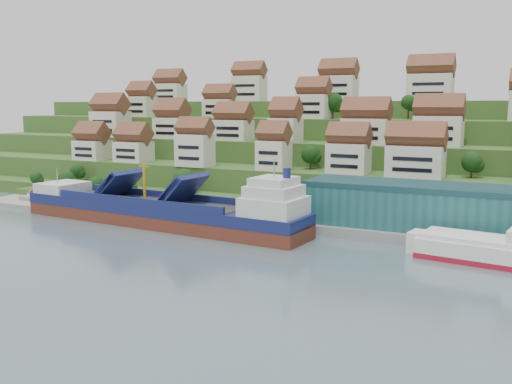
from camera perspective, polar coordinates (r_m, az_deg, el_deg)
The scene contains 11 objects.
ground at distance 136.13m, azimuth -5.58°, elevation -3.91°, with size 300.00×300.00×0.00m, color slate.
quay at distance 140.06m, azimuth 4.67°, elevation -3.08°, with size 180.00×14.00×2.20m, color gray.
pebble_beach at distance 181.52m, azimuth -19.20°, elevation -1.02°, with size 45.00×20.00×1.00m, color gray.
hillside at distance 228.01m, azimuth 8.39°, elevation 3.83°, with size 260.00×128.00×31.00m.
hillside_village at distance 186.78m, azimuth 4.30°, elevation 7.06°, with size 156.10×63.46×29.72m.
hillside_trees at distance 177.23m, azimuth -0.71°, elevation 4.48°, with size 134.16×62.05×30.72m.
warehouse at distance 132.57m, azimuth 17.97°, elevation -1.46°, with size 60.00×15.00×10.00m, color #215B5A.
flagpole at distance 135.16m, azimuth 3.17°, elevation -0.99°, with size 1.28×0.16×8.00m.
beach_huts at distance 181.85m, azimuth -19.94°, elevation -0.53°, with size 14.40×3.70×2.20m.
cargo_ship at distance 142.42m, azimuth -9.10°, elevation -2.03°, with size 81.05×18.05×17.86m.
second_ship at distance 117.09m, azimuth 22.71°, elevation -5.46°, with size 27.78×13.33×7.75m.
Camera 1 is at (71.08, -112.27, 29.58)m, focal length 40.00 mm.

